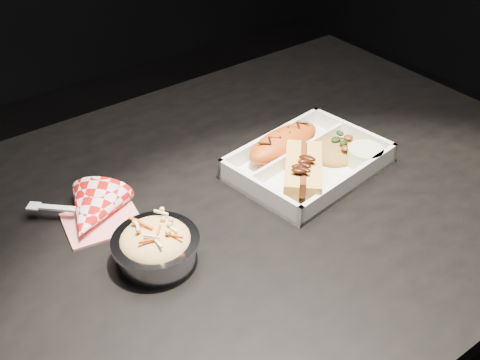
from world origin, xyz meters
The scene contains 8 objects.
dining_table centered at (0.00, 0.00, 0.66)m, with size 1.20×0.80×0.75m.
food_tray centered at (0.15, -0.01, 0.76)m, with size 0.27×0.21×0.04m.
fried_pastry centered at (0.15, 0.05, 0.78)m, with size 0.16×0.06×0.04m, color #C64D13.
hotdog centered at (0.11, -0.04, 0.78)m, with size 0.13×0.14×0.06m.
fried_rice_mound centered at (0.22, -0.01, 0.77)m, with size 0.10×0.08×0.03m, color #A77830.
cupcake_liner centered at (0.24, -0.06, 0.77)m, with size 0.06×0.06×0.03m, color beige.
foil_coleslaw_cup centered at (-0.16, -0.04, 0.78)m, with size 0.12×0.12×0.07m.
napkin_fork centered at (-0.19, 0.09, 0.77)m, with size 0.15×0.15×0.10m.
Camera 1 is at (-0.44, -0.60, 1.33)m, focal length 45.00 mm.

